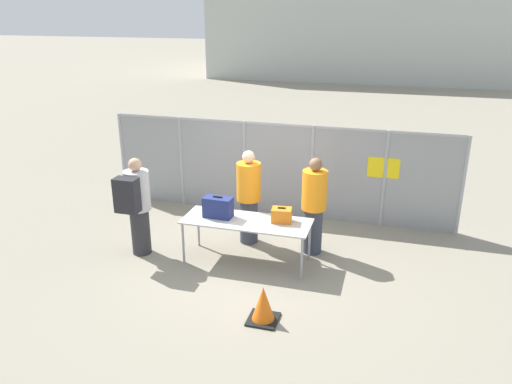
# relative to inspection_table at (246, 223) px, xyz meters

# --- Properties ---
(ground_plane) EXTENTS (120.00, 120.00, 0.00)m
(ground_plane) POSITION_rel_inspection_table_xyz_m (-0.01, 0.19, -0.71)
(ground_plane) COLOR gray
(fence_section) EXTENTS (7.16, 0.07, 1.93)m
(fence_section) POSITION_rel_inspection_table_xyz_m (0.01, 2.19, 0.30)
(fence_section) COLOR #9EA0A5
(fence_section) RESTS_ON ground_plane
(inspection_table) EXTENTS (2.14, 0.79, 0.76)m
(inspection_table) POSITION_rel_inspection_table_xyz_m (0.00, 0.00, 0.00)
(inspection_table) COLOR #B2B2AD
(inspection_table) RESTS_ON ground_plane
(suitcase_navy) EXTENTS (0.49, 0.26, 0.37)m
(suitcase_navy) POSITION_rel_inspection_table_xyz_m (-0.50, 0.02, 0.23)
(suitcase_navy) COLOR navy
(suitcase_navy) RESTS_ON inspection_table
(suitcase_orange) EXTENTS (0.35, 0.27, 0.26)m
(suitcase_orange) POSITION_rel_inspection_table_xyz_m (0.57, 0.12, 0.17)
(suitcase_orange) COLOR orange
(suitcase_orange) RESTS_ON inspection_table
(traveler_hooded) EXTENTS (0.43, 0.67, 1.74)m
(traveler_hooded) POSITION_rel_inspection_table_xyz_m (-1.88, -0.26, 0.25)
(traveler_hooded) COLOR #2D2D33
(traveler_hooded) RESTS_ON ground_plane
(security_worker_near) EXTENTS (0.43, 0.43, 1.74)m
(security_worker_near) POSITION_rel_inspection_table_xyz_m (-0.19, 0.75, 0.19)
(security_worker_near) COLOR #383D4C
(security_worker_near) RESTS_ON ground_plane
(security_worker_far) EXTENTS (0.43, 0.43, 1.73)m
(security_worker_far) POSITION_rel_inspection_table_xyz_m (1.01, 0.67, 0.19)
(security_worker_far) COLOR #383D4C
(security_worker_far) RESTS_ON ground_plane
(utility_trailer) EXTENTS (3.36, 2.01, 0.76)m
(utility_trailer) POSITION_rel_inspection_table_xyz_m (1.67, 4.85, -0.28)
(utility_trailer) COLOR silver
(utility_trailer) RESTS_ON ground_plane
(distant_hangar) EXTENTS (17.13, 12.26, 7.75)m
(distant_hangar) POSITION_rel_inspection_table_xyz_m (-0.66, 27.75, 3.17)
(distant_hangar) COLOR #B2B7B2
(distant_hangar) RESTS_ON ground_plane
(traffic_cone) EXTENTS (0.42, 0.42, 0.52)m
(traffic_cone) POSITION_rel_inspection_table_xyz_m (0.72, -1.58, -0.47)
(traffic_cone) COLOR black
(traffic_cone) RESTS_ON ground_plane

